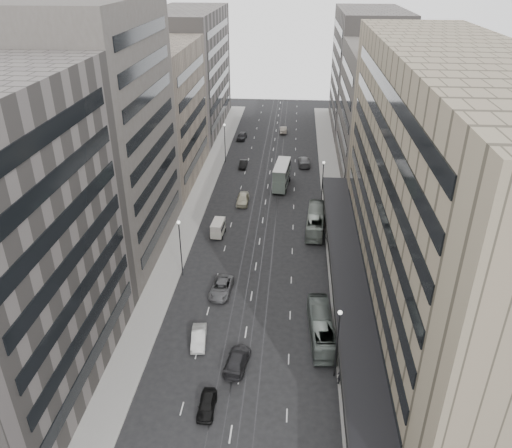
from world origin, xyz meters
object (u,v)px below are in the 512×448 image
(bus_far, at_px, (316,221))
(pedestrian, at_px, (340,375))
(panel_van, at_px, (218,228))
(sedan_1, at_px, (199,337))
(bus_near, at_px, (321,327))
(double_decker, at_px, (282,175))
(sedan_2, at_px, (221,288))
(sedan_0, at_px, (207,405))

(bus_far, relative_size, pedestrian, 5.35)
(panel_van, xyz_separation_m, sedan_1, (1.50, -24.59, -0.58))
(bus_near, height_order, double_decker, double_decker)
(panel_van, relative_size, sedan_1, 0.88)
(bus_near, xyz_separation_m, sedan_2, (-12.39, 7.54, -0.65))
(bus_near, xyz_separation_m, bus_far, (0.00, 25.74, 0.11))
(panel_van, xyz_separation_m, sedan_2, (2.65, -15.03, -0.55))
(bus_far, xyz_separation_m, sedan_2, (-12.39, -18.21, -0.76))
(sedan_0, bearing_deg, sedan_1, 104.65)
(double_decker, distance_m, panel_van, 21.49)
(bus_far, distance_m, sedan_2, 22.04)
(bus_near, height_order, bus_far, bus_far)
(bus_far, xyz_separation_m, sedan_0, (-11.07, -37.03, -0.85))
(bus_far, height_order, sedan_2, bus_far)
(bus_near, distance_m, pedestrian, 7.19)
(sedan_0, distance_m, sedan_2, 18.87)
(sedan_2, relative_size, pedestrian, 2.68)
(sedan_2, bearing_deg, panel_van, 103.69)
(bus_near, bearing_deg, bus_far, -93.62)
(sedan_2, bearing_deg, bus_near, -27.62)
(bus_far, distance_m, sedan_0, 38.66)
(bus_near, relative_size, sedan_1, 2.29)
(double_decker, distance_m, sedan_1, 44.70)
(bus_far, xyz_separation_m, pedestrian, (1.70, -32.73, -0.35))
(sedan_2, distance_m, pedestrian, 20.24)
(bus_near, bearing_deg, pedestrian, 100.06)
(panel_van, height_order, sedan_2, panel_van)
(bus_near, distance_m, sedan_1, 13.71)
(sedan_1, bearing_deg, pedestrian, -24.78)
(bus_near, relative_size, panel_van, 2.62)
(sedan_1, relative_size, pedestrian, 2.17)
(sedan_1, bearing_deg, double_decker, 73.43)
(double_decker, distance_m, sedan_0, 53.56)
(sedan_0, distance_m, pedestrian, 13.49)
(double_decker, relative_size, sedan_1, 1.95)
(sedan_1, xyz_separation_m, pedestrian, (15.25, -4.96, 0.44))
(sedan_2, bearing_deg, double_decker, 83.07)
(bus_near, relative_size, double_decker, 1.17)
(sedan_1, height_order, pedestrian, pedestrian)
(bus_near, relative_size, sedan_0, 2.56)
(sedan_0, bearing_deg, panel_van, 96.38)
(bus_far, relative_size, panel_van, 2.82)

